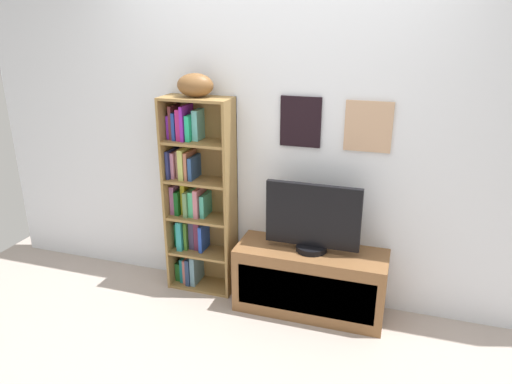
% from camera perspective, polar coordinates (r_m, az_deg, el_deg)
% --- Properties ---
extents(back_wall, '(4.80, 0.08, 2.52)m').
position_cam_1_polar(back_wall, '(3.46, 2.88, 6.90)').
color(back_wall, silver).
rests_on(back_wall, ground).
extents(bookshelf, '(0.52, 0.25, 1.52)m').
position_cam_1_polar(bookshelf, '(3.71, -7.28, -0.72)').
color(bookshelf, olive).
rests_on(bookshelf, ground).
extents(football, '(0.28, 0.20, 0.17)m').
position_cam_1_polar(football, '(3.45, -7.24, 12.49)').
color(football, brown).
rests_on(football, bookshelf).
extents(tv_stand, '(1.08, 0.39, 0.49)m').
position_cam_1_polar(tv_stand, '(3.57, 6.43, -10.44)').
color(tv_stand, brown).
rests_on(tv_stand, ground).
extents(television, '(0.67, 0.22, 0.50)m').
position_cam_1_polar(television, '(3.35, 6.75, -3.22)').
color(television, black).
rests_on(television, tv_stand).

